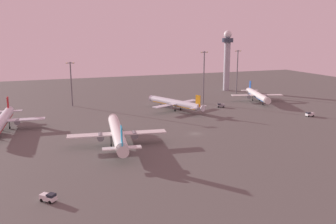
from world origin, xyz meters
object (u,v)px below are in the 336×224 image
Objects in this scene: airplane_far_stand at (257,95)px; apron_light_west at (237,69)px; airplane_taxiway_distant at (2,121)px; airplane_near_gate at (117,133)px; cargo_loader at (221,105)px; apron_light_east at (71,81)px; airplane_terminal_side at (175,103)px; baggage_tractor at (310,114)px; apron_light_central at (204,74)px; control_tower at (227,56)px; maintenance_van at (48,197)px.

apron_light_west is at bearing -78.64° from airplane_far_stand.
airplane_far_stand is (141.63, 19.94, -0.44)m from airplane_taxiway_distant.
airplane_near_gate is 114.75m from airplane_far_stand.
cargo_loader is 86.00m from apron_light_east.
apron_light_east is at bearing 125.10° from airplane_terminal_side.
baggage_tractor is (58.16, -37.29, -2.73)m from airplane_terminal_side.
airplane_far_stand is at bearing -95.73° from apron_light_west.
apron_light_central is (-4.42, 13.57, 16.15)m from cargo_loader.
control_tower is 1.12× the size of airplane_terminal_side.
airplane_near_gate is 1.59× the size of apron_light_west.
apron_light_east is at bearing -177.43° from apron_light_west.
airplane_far_stand is 1.57× the size of apron_light_east.
airplane_terminal_side is 1.24× the size of apron_light_central.
apron_light_east is (33.70, 44.44, 10.09)m from airplane_taxiway_distant.
control_tower is 1.39× the size of apron_light_central.
cargo_loader is 0.15× the size of apron_light_west.
apron_light_west is at bearing 177.33° from maintenance_van.
airplane_near_gate is 1.87× the size of apron_light_east.
control_tower is 113.76m from apron_light_east.
apron_light_west reaches higher than apron_light_east.
maintenance_van is 181.57m from apron_light_west.
apron_light_central reaches higher than airplane_near_gate.
apron_light_central is at bearing -161.71° from airplane_taxiway_distant.
maintenance_van is (-127.71, -53.21, 0.00)m from baggage_tractor.
airplane_taxiway_distant is 1.14× the size of airplane_far_stand.
airplane_near_gate is at bearing -136.51° from apron_light_central.
apron_light_central reaches higher than apron_light_east.
apron_light_east reaches higher than maintenance_van.
apron_light_west reaches higher than airplane_taxiway_distant.
control_tower is 66.97m from cargo_loader.
airplane_terminal_side is (-60.04, -51.85, -20.71)m from control_tower.
airplane_near_gate is 10.82× the size of maintenance_van.
apron_light_central is at bearing -179.09° from maintenance_van.
airplane_terminal_side is 9.04× the size of baggage_tractor.
airplane_far_stand is at bearing -12.79° from apron_light_east.
maintenance_van is (-96.54, -89.02, 0.00)m from cargo_loader.
airplane_taxiway_distant reaches higher than cargo_loader.
airplane_near_gate reaches higher than cargo_loader.
control_tower is 193.92m from maintenance_van.
control_tower is 9.36× the size of cargo_loader.
control_tower is at bearing 17.26° from airplane_terminal_side.
baggage_tractor is at bearing 155.45° from maintenance_van.
apron_light_west is (36.91, 24.20, -0.54)m from apron_light_central.
airplane_terminal_side is at bearing -148.61° from apron_light_west.
airplane_far_stand is at bearing 37.74° from airplane_near_gate.
airplane_near_gate is at bearing -135.30° from control_tower.
airplane_taxiway_distant is 112.74m from cargo_loader.
apron_light_central reaches higher than maintenance_van.
apron_light_east is at bearing -122.07° from airplane_taxiway_distant.
control_tower is at bearing -5.92° from cargo_loader.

